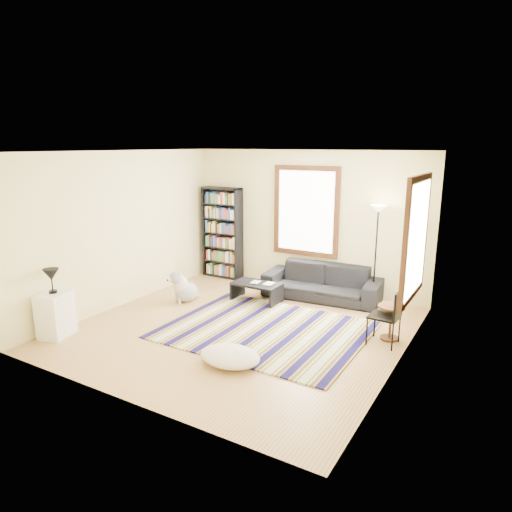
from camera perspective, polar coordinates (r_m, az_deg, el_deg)
The scene contains 21 objects.
floor at distance 7.52m, azimuth -1.96°, elevation -9.33°, with size 5.00×5.00×0.10m, color tan.
ceiling at distance 6.92m, azimuth -2.16°, elevation 13.35°, with size 5.00×5.00×0.10m, color white.
wall_back at distance 9.29m, azimuth 6.44°, elevation 4.41°, with size 5.00×0.10×2.80m, color beige.
wall_front at distance 5.18m, azimuth -17.38°, elevation -3.73°, with size 5.00×0.10×2.80m, color beige.
wall_left at distance 8.69m, azimuth -16.41°, elevation 3.28°, with size 0.10×5.00×2.80m, color beige.
wall_right at distance 6.13m, azimuth 18.49°, elevation -1.13°, with size 0.10×5.00×2.80m, color beige.
window_back at distance 9.19m, azimuth 6.27°, elevation 5.57°, with size 1.20×0.06×1.60m, color white.
window_right at distance 6.87m, azimuth 19.40°, elevation 2.07°, with size 0.06×1.20×1.60m, color white.
rug at distance 7.41m, azimuth 1.12°, elevation -9.20°, with size 3.10×2.48×0.02m, color #0F0D41.
sofa at distance 8.87m, azimuth 8.26°, elevation -3.24°, with size 0.87×2.22×0.65m, color black.
bookshelf at distance 10.10m, azimuth -4.22°, elevation 2.91°, with size 0.90×0.30×2.00m, color black.
coffee_table at distance 8.66m, azimuth 0.08°, elevation -4.53°, with size 0.90×0.50×0.36m, color black.
book_a at distance 8.65m, azimuth -0.49°, elevation -3.24°, with size 0.20×0.15×0.02m, color beige.
book_b at distance 8.57m, azimuth 1.11°, elevation -3.40°, with size 0.23×0.17×0.02m, color beige.
floor_cushion at distance 6.34m, azimuth -3.25°, elevation -12.40°, with size 0.86×0.65×0.22m, color beige.
floor_lamp at distance 8.51m, azimuth 14.70°, elevation -0.07°, with size 0.30×0.30×1.86m, color black, non-canonical shape.
side_table at distance 7.29m, azimuth 16.46°, elevation -7.98°, with size 0.40×0.40×0.54m, color #4A2712.
folding_chair at distance 7.05m, azimuth 15.73°, elevation -7.28°, with size 0.42×0.40×0.86m, color black.
white_cabinet at distance 7.74m, azimuth -23.77°, elevation -6.70°, with size 0.38×0.50×0.70m, color white.
table_lamp at distance 7.57m, azimuth -24.16°, elevation -2.86°, with size 0.24×0.24×0.38m, color black, non-canonical shape.
dog at distance 8.72m, azimuth -8.72°, elevation -3.69°, with size 0.44×0.61×0.61m, color silver, non-canonical shape.
Camera 1 is at (3.72, -5.83, 2.91)m, focal length 32.00 mm.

